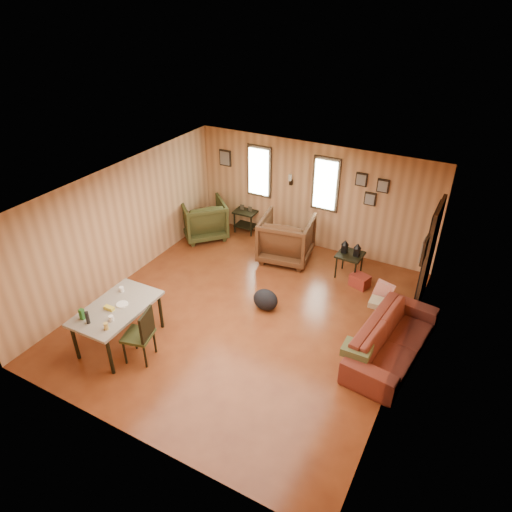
% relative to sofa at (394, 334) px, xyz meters
% --- Properties ---
extents(room, '(5.54, 6.04, 2.44)m').
position_rel_sofa_xyz_m(room, '(-2.43, 0.05, 0.78)').
color(room, brown).
rests_on(room, ground).
extents(sofa, '(0.89, 2.24, 0.85)m').
position_rel_sofa_xyz_m(sofa, '(0.00, 0.00, 0.00)').
color(sofa, maroon).
rests_on(sofa, ground).
extents(recliner_brown, '(1.22, 1.16, 1.10)m').
position_rel_sofa_xyz_m(recliner_brown, '(-2.80, 1.94, 0.12)').
color(recliner_brown, '#4A2B16').
rests_on(recliner_brown, ground).
extents(recliner_green, '(1.32, 1.33, 1.00)m').
position_rel_sofa_xyz_m(recliner_green, '(-4.95, 1.93, 0.07)').
color(recliner_green, '#383C1B').
rests_on(recliner_green, ground).
extents(end_table, '(0.55, 0.50, 0.68)m').
position_rel_sofa_xyz_m(end_table, '(-4.19, 2.64, -0.05)').
color(end_table, black).
rests_on(end_table, ground).
extents(side_table, '(0.52, 0.52, 0.80)m').
position_rel_sofa_xyz_m(side_table, '(-1.37, 1.92, 0.12)').
color(side_table, black).
rests_on(side_table, ground).
extents(cooler, '(0.43, 0.36, 0.26)m').
position_rel_sofa_xyz_m(cooler, '(-1.04, 1.66, -0.30)').
color(cooler, maroon).
rests_on(cooler, ground).
extents(backpack, '(0.55, 0.46, 0.41)m').
position_rel_sofa_xyz_m(backpack, '(-2.36, 0.11, -0.22)').
color(backpack, black).
rests_on(backpack, ground).
extents(sofa_pillows, '(0.43, 1.82, 0.38)m').
position_rel_sofa_xyz_m(sofa_pillows, '(-0.41, 0.04, 0.08)').
color(sofa_pillows, '#49502D').
rests_on(sofa_pillows, sofa).
extents(dining_table, '(0.90, 1.46, 0.95)m').
position_rel_sofa_xyz_m(dining_table, '(-4.09, -1.87, 0.24)').
color(dining_table, gray).
rests_on(dining_table, ground).
extents(dining_chair, '(0.53, 0.53, 0.96)m').
position_rel_sofa_xyz_m(dining_chair, '(-3.48, -1.98, 0.11)').
color(dining_chair, '#383C1B').
rests_on(dining_chair, ground).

